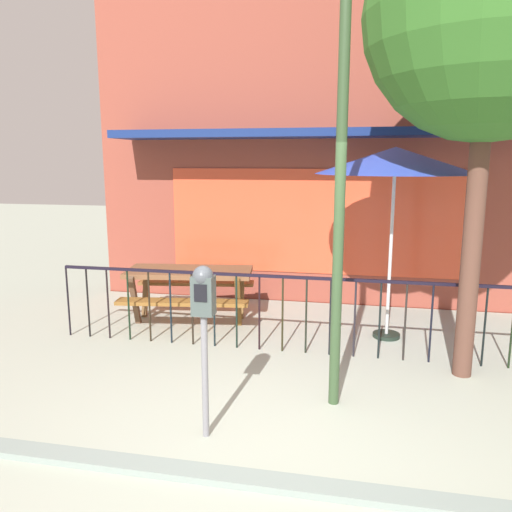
{
  "coord_description": "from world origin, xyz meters",
  "views": [
    {
      "loc": [
        0.72,
        -3.7,
        2.35
      ],
      "look_at": [
        -0.56,
        2.59,
        1.11
      ],
      "focal_mm": 35.41,
      "sensor_mm": 36.0,
      "label": 1
    }
  ],
  "objects_px": {
    "street_tree": "(491,15)",
    "street_lamp": "(342,124)",
    "patio_umbrella": "(395,162)",
    "picnic_table_left": "(190,280)",
    "parking_meter_near": "(204,307)"
  },
  "relations": [
    {
      "from": "parking_meter_near",
      "to": "street_tree",
      "type": "distance_m",
      "value": 3.94
    },
    {
      "from": "parking_meter_near",
      "to": "patio_umbrella",
      "type": "bearing_deg",
      "value": 59.91
    },
    {
      "from": "picnic_table_left",
      "to": "street_tree",
      "type": "height_order",
      "value": "street_tree"
    },
    {
      "from": "street_tree",
      "to": "parking_meter_near",
      "type": "bearing_deg",
      "value": -143.62
    },
    {
      "from": "picnic_table_left",
      "to": "parking_meter_near",
      "type": "distance_m",
      "value": 3.25
    },
    {
      "from": "picnic_table_left",
      "to": "patio_umbrella",
      "type": "distance_m",
      "value": 3.29
    },
    {
      "from": "patio_umbrella",
      "to": "picnic_table_left",
      "type": "bearing_deg",
      "value": 177.11
    },
    {
      "from": "parking_meter_near",
      "to": "street_lamp",
      "type": "relative_size",
      "value": 0.37
    },
    {
      "from": "patio_umbrella",
      "to": "street_lamp",
      "type": "height_order",
      "value": "street_lamp"
    },
    {
      "from": "street_lamp",
      "to": "picnic_table_left",
      "type": "bearing_deg",
      "value": 135.58
    },
    {
      "from": "picnic_table_left",
      "to": "parking_meter_near",
      "type": "relative_size",
      "value": 1.31
    },
    {
      "from": "street_tree",
      "to": "street_lamp",
      "type": "bearing_deg",
      "value": -145.11
    },
    {
      "from": "patio_umbrella",
      "to": "street_lamp",
      "type": "distance_m",
      "value": 2.13
    },
    {
      "from": "street_tree",
      "to": "patio_umbrella",
      "type": "bearing_deg",
      "value": 125.32
    },
    {
      "from": "street_lamp",
      "to": "patio_umbrella",
      "type": "bearing_deg",
      "value": 73.43
    }
  ]
}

